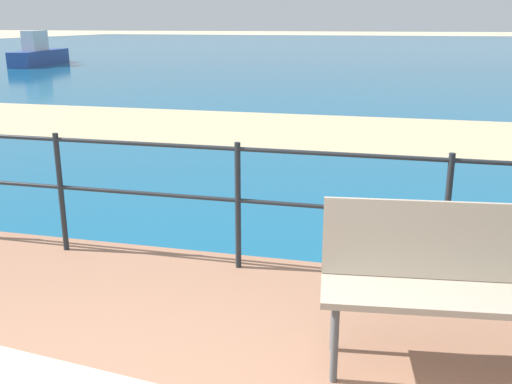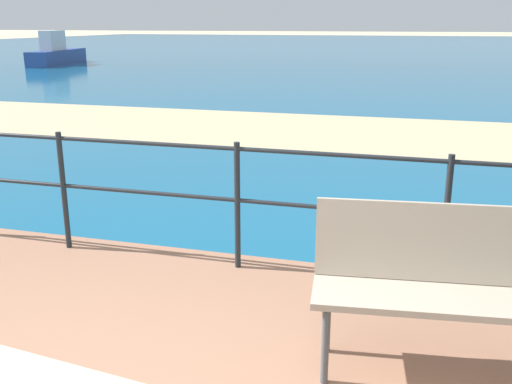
{
  "view_description": "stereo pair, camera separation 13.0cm",
  "coord_description": "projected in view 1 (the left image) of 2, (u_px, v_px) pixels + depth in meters",
  "views": [
    {
      "loc": [
        1.12,
        -1.56,
        1.86
      ],
      "look_at": [
        0.09,
        2.54,
        0.62
      ],
      "focal_mm": 40.52,
      "sensor_mm": 36.0,
      "label": 1
    },
    {
      "loc": [
        1.24,
        -1.52,
        1.86
      ],
      "look_at": [
        0.09,
        2.54,
        0.62
      ],
      "focal_mm": 40.52,
      "sensor_mm": 36.0,
      "label": 2
    }
  ],
  "objects": [
    {
      "name": "sea_water",
      "position": [
        387.0,
        50.0,
        39.46
      ],
      "size": [
        90.0,
        90.0,
        0.01
      ],
      "primitive_type": "cube",
      "color": "#145B84",
      "rests_on": "ground"
    },
    {
      "name": "beach_strip",
      "position": [
        332.0,
        132.0,
        10.11
      ],
      "size": [
        54.0,
        3.75,
        0.01
      ],
      "primitive_type": "cube",
      "rotation": [
        0.0,
        0.0,
        0.0
      ],
      "color": "tan",
      "rests_on": "ground"
    },
    {
      "name": "park_bench",
      "position": [
        484.0,
        274.0,
        2.99
      ],
      "size": [
        1.71,
        0.61,
        0.9
      ],
      "rotation": [
        0.0,
        0.0,
        0.12
      ],
      "color": "tan",
      "rests_on": "patio_paving"
    },
    {
      "name": "railing_fence",
      "position": [
        238.0,
        189.0,
        4.24
      ],
      "size": [
        5.94,
        0.04,
        0.97
      ],
      "color": "#1E2328",
      "rests_on": "patio_paving"
    },
    {
      "name": "boat_near",
      "position": [
        40.0,
        54.0,
        25.78
      ],
      "size": [
        1.66,
        4.95,
        1.49
      ],
      "rotation": [
        0.0,
        0.0,
        1.74
      ],
      "color": "#2D478C",
      "rests_on": "sea_water"
    }
  ]
}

